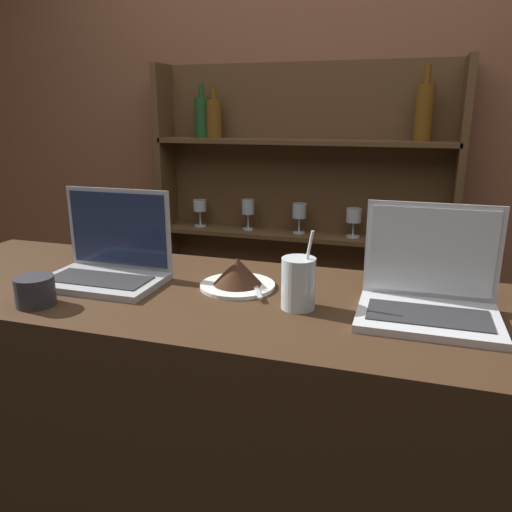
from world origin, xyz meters
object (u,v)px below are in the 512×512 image
cake_plate (238,275)px  coffee_cup (35,291)px  laptop_far (429,292)px  water_glass (298,283)px  laptop_near (108,260)px

cake_plate → coffee_cup: (-0.43, -0.26, 0.00)m
laptop_far → coffee_cup: bearing=-166.4°
water_glass → coffee_cup: 0.63m
water_glass → coffee_cup: bearing=-164.4°
laptop_near → coffee_cup: size_ratio=3.45×
laptop_near → coffee_cup: laptop_near is taller
laptop_near → coffee_cup: (-0.06, -0.22, -0.02)m
laptop_near → coffee_cup: 0.23m
laptop_near → cake_plate: (0.36, 0.05, -0.02)m
cake_plate → coffee_cup: cake_plate is taller
laptop_near → cake_plate: 0.36m
laptop_near → cake_plate: size_ratio=1.61×
laptop_near → laptop_far: (0.84, 0.00, -0.00)m
water_glass → coffee_cup: water_glass is taller
laptop_near → cake_plate: bearing=7.6°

